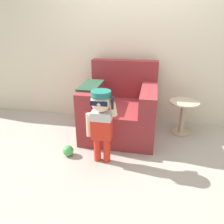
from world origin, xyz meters
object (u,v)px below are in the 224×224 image
at_px(armchair, 120,110).
at_px(toy_ball, 68,151).
at_px(person_child, 101,116).
at_px(side_table, 183,114).

distance_m(armchair, toy_ball, 0.97).
bearing_deg(toy_ball, person_child, -3.56).
relative_size(person_child, toy_ball, 6.42).
height_order(armchair, toy_ball, armchair).
bearing_deg(toy_ball, side_table, 31.74).
height_order(side_table, toy_ball, side_table).
height_order(armchair, side_table, armchair).
relative_size(armchair, person_child, 1.16).
bearing_deg(person_child, side_table, 42.60).
bearing_deg(armchair, toy_ball, -125.76).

